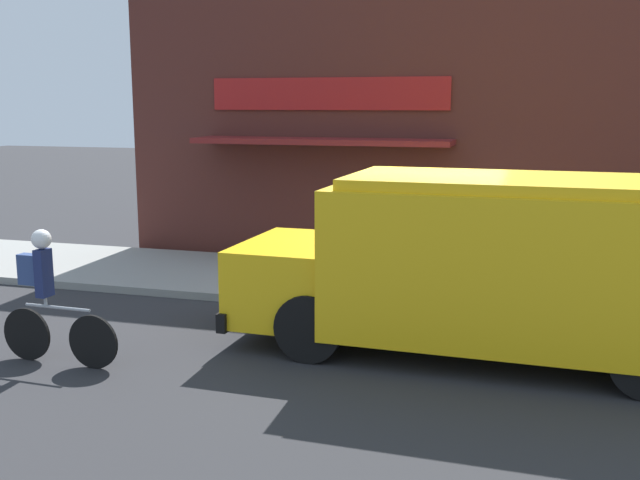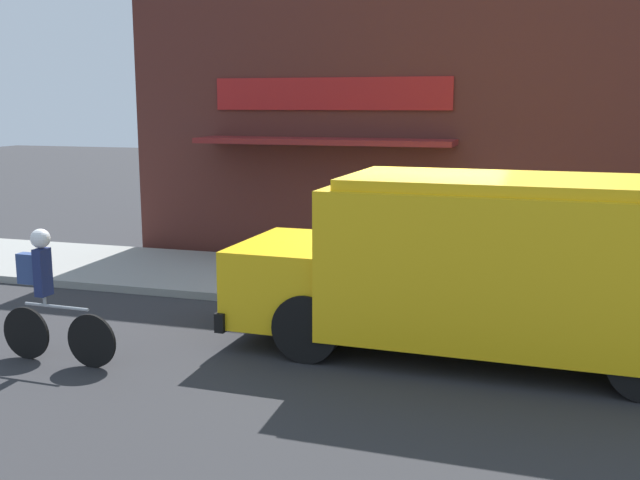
% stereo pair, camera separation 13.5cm
% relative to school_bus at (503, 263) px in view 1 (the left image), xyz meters
% --- Properties ---
extents(ground_plane, '(70.00, 70.00, 0.00)m').
position_rel_school_bus_xyz_m(ground_plane, '(-1.32, 1.33, -1.15)').
color(ground_plane, '#2B2B2D').
extents(sidewalk, '(28.00, 2.99, 0.12)m').
position_rel_school_bus_xyz_m(sidewalk, '(-1.32, 2.83, -1.09)').
color(sidewalk, gray).
rests_on(sidewalk, ground_plane).
extents(storefront, '(12.54, 1.12, 5.17)m').
position_rel_school_bus_xyz_m(storefront, '(-1.43, 4.71, 1.43)').
color(storefront, '#4C231E').
rests_on(storefront, ground_plane).
extents(school_bus, '(6.10, 2.68, 2.19)m').
position_rel_school_bus_xyz_m(school_bus, '(0.00, 0.00, 0.00)').
color(school_bus, yellow).
rests_on(school_bus, ground_plane).
extents(cyclist, '(1.57, 0.23, 1.61)m').
position_rel_school_bus_xyz_m(cyclist, '(-5.08, -1.77, -0.35)').
color(cyclist, black).
rests_on(cyclist, ground_plane).
extents(trash_bin, '(0.61, 0.61, 0.93)m').
position_rel_school_bus_xyz_m(trash_bin, '(1.62, 3.89, -0.57)').
color(trash_bin, '#2D5138').
rests_on(trash_bin, sidewalk).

